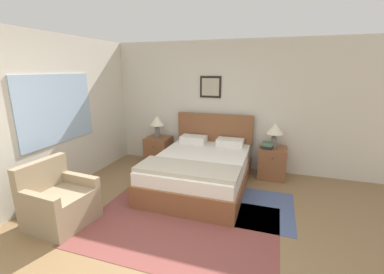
{
  "coord_description": "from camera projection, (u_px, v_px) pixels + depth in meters",
  "views": [
    {
      "loc": [
        1.1,
        -2.04,
        2.04
      ],
      "look_at": [
        -0.15,
        1.74,
        0.98
      ],
      "focal_mm": 24.0,
      "sensor_mm": 36.0,
      "label": 1
    }
  ],
  "objects": [
    {
      "name": "ground_plane",
      "position": [
        154.0,
        267.0,
        2.73
      ],
      "size": [
        16.0,
        16.0,
        0.0
      ],
      "primitive_type": "plane",
      "color": "olive"
    },
    {
      "name": "wall_back",
      "position": [
        221.0,
        106.0,
        5.32
      ],
      "size": [
        7.01,
        0.09,
        2.6
      ],
      "color": "beige",
      "rests_on": "ground_plane"
    },
    {
      "name": "wall_left",
      "position": [
        72.0,
        112.0,
        4.54
      ],
      "size": [
        0.08,
        5.56,
        2.6
      ],
      "color": "beige",
      "rests_on": "ground_plane"
    },
    {
      "name": "area_rug_main",
      "position": [
        180.0,
        226.0,
        3.44
      ],
      "size": [
        2.56,
        1.75,
        0.01
      ],
      "color": "brown",
      "rests_on": "ground_plane"
    },
    {
      "name": "area_rug_bedside",
      "position": [
        265.0,
        209.0,
        3.86
      ],
      "size": [
        0.83,
        1.24,
        0.01
      ],
      "color": "#47567F",
      "rests_on": "ground_plane"
    },
    {
      "name": "bed",
      "position": [
        200.0,
        170.0,
        4.56
      ],
      "size": [
        1.59,
        2.14,
        1.15
      ],
      "color": "brown",
      "rests_on": "ground_plane"
    },
    {
      "name": "armchair",
      "position": [
        59.0,
        203.0,
        3.46
      ],
      "size": [
        0.78,
        0.8,
        0.86
      ],
      "rotation": [
        0.0,
        0.0,
        -1.65
      ],
      "color": "#998466",
      "rests_on": "ground_plane"
    },
    {
      "name": "nightstand_near_window",
      "position": [
        159.0,
        150.0,
        5.67
      ],
      "size": [
        0.51,
        0.52,
        0.6
      ],
      "color": "brown",
      "rests_on": "ground_plane"
    },
    {
      "name": "nightstand_by_door",
      "position": [
        272.0,
        162.0,
        4.94
      ],
      "size": [
        0.51,
        0.52,
        0.6
      ],
      "color": "brown",
      "rests_on": "ground_plane"
    },
    {
      "name": "table_lamp_near_window",
      "position": [
        157.0,
        122.0,
        5.52
      ],
      "size": [
        0.31,
        0.31,
        0.48
      ],
      "color": "slate",
      "rests_on": "nightstand_near_window"
    },
    {
      "name": "table_lamp_by_door",
      "position": [
        275.0,
        130.0,
        4.78
      ],
      "size": [
        0.31,
        0.31,
        0.48
      ],
      "color": "slate",
      "rests_on": "nightstand_by_door"
    },
    {
      "name": "book_thick_bottom",
      "position": [
        267.0,
        147.0,
        4.85
      ],
      "size": [
        0.17,
        0.27,
        0.03
      ],
      "rotation": [
        0.0,
        0.0,
        0.02
      ],
      "color": "#232328",
      "rests_on": "nightstand_by_door"
    },
    {
      "name": "book_hardcover_middle",
      "position": [
        267.0,
        146.0,
        4.84
      ],
      "size": [
        0.22,
        0.27,
        0.03
      ],
      "rotation": [
        0.0,
        0.0,
        -0.08
      ],
      "color": "#232328",
      "rests_on": "book_thick_bottom"
    },
    {
      "name": "book_novel_upper",
      "position": [
        267.0,
        144.0,
        4.83
      ],
      "size": [
        0.22,
        0.26,
        0.04
      ],
      "rotation": [
        0.0,
        0.0,
        -0.09
      ],
      "color": "#4C7551",
      "rests_on": "book_hardcover_middle"
    }
  ]
}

